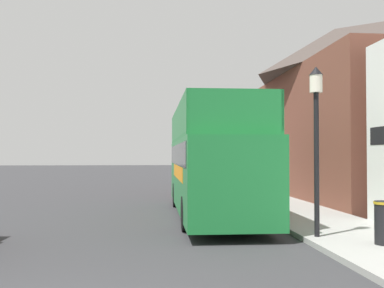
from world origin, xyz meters
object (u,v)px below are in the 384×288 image
(tour_bus, at_px, (212,167))
(litter_bin, at_px, (384,222))
(parked_car_ahead_of_bus, at_px, (201,182))
(lamp_post_second, at_px, (248,128))
(lamp_post_nearest, at_px, (316,118))

(tour_bus, bearing_deg, litter_bin, -61.88)
(tour_bus, relative_size, parked_car_ahead_of_bus, 2.24)
(parked_car_ahead_of_bus, bearing_deg, lamp_post_second, -65.67)
(parked_car_ahead_of_bus, distance_m, lamp_post_nearest, 13.73)
(lamp_post_nearest, xyz_separation_m, litter_bin, (1.17, -1.14, -2.49))
(parked_car_ahead_of_bus, xyz_separation_m, litter_bin, (2.60, -14.57, -0.04))
(tour_bus, bearing_deg, lamp_post_nearest, -67.43)
(litter_bin, bearing_deg, tour_bus, 117.42)
(parked_car_ahead_of_bus, height_order, lamp_post_nearest, lamp_post_nearest)
(lamp_post_second, bearing_deg, tour_bus, -118.12)
(litter_bin, bearing_deg, lamp_post_nearest, 135.97)
(parked_car_ahead_of_bus, bearing_deg, lamp_post_nearest, -82.27)
(litter_bin, bearing_deg, parked_car_ahead_of_bus, 100.12)
(parked_car_ahead_of_bus, distance_m, litter_bin, 14.80)
(litter_bin, bearing_deg, lamp_post_second, 94.79)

